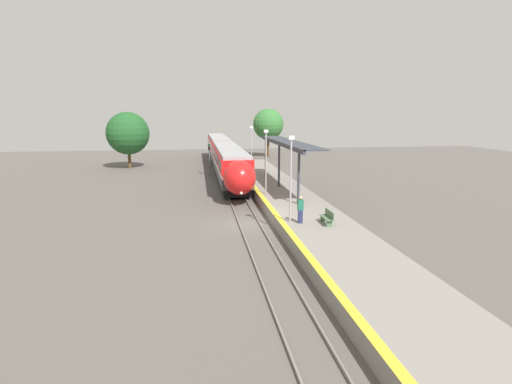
# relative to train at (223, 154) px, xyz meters

# --- Properties ---
(ground_plane) EXTENTS (120.00, 120.00, 0.00)m
(ground_plane) POSITION_rel_train_xyz_m (0.00, -26.39, -2.30)
(ground_plane) COLOR #56514C
(rail_left) EXTENTS (0.08, 90.00, 0.15)m
(rail_left) POSITION_rel_train_xyz_m (-0.72, -26.39, -2.23)
(rail_left) COLOR slate
(rail_left) RESTS_ON ground_plane
(rail_right) EXTENTS (0.08, 90.00, 0.15)m
(rail_right) POSITION_rel_train_xyz_m (0.72, -26.39, -2.23)
(rail_right) COLOR slate
(rail_right) RESTS_ON ground_plane
(train) EXTENTS (2.91, 44.12, 4.02)m
(train) POSITION_rel_train_xyz_m (0.00, 0.00, 0.00)
(train) COLOR black
(train) RESTS_ON ground_plane
(platform_right) EXTENTS (4.95, 64.00, 0.86)m
(platform_right) POSITION_rel_train_xyz_m (4.06, -26.39, -1.87)
(platform_right) COLOR gray
(platform_right) RESTS_ON ground_plane
(platform_bench) EXTENTS (0.44, 1.61, 0.89)m
(platform_bench) POSITION_rel_train_xyz_m (4.52, -30.22, -0.97)
(platform_bench) COLOR #4C6B4C
(platform_bench) RESTS_ON platform_right
(person_waiting) EXTENTS (0.36, 0.23, 1.77)m
(person_waiting) POSITION_rel_train_xyz_m (2.88, -29.72, -0.52)
(person_waiting) COLOR navy
(person_waiting) RESTS_ON platform_right
(railway_signal) EXTENTS (0.28, 0.28, 3.97)m
(railway_signal) POSITION_rel_train_xyz_m (-2.01, -3.84, 0.15)
(railway_signal) COLOR #59595E
(railway_signal) RESTS_ON ground_plane
(lamppost_near) EXTENTS (0.36, 0.20, 5.52)m
(lamppost_near) POSITION_rel_train_xyz_m (2.31, -29.30, 1.70)
(lamppost_near) COLOR #9E9EA3
(lamppost_near) RESTS_ON platform_right
(lamppost_mid) EXTENTS (0.36, 0.20, 5.52)m
(lamppost_mid) POSITION_rel_train_xyz_m (2.31, -20.12, 1.70)
(lamppost_mid) COLOR #9E9EA3
(lamppost_mid) RESTS_ON platform_right
(lamppost_far) EXTENTS (0.36, 0.20, 5.52)m
(lamppost_far) POSITION_rel_train_xyz_m (2.31, -10.95, 1.70)
(lamppost_far) COLOR #9E9EA3
(lamppost_far) RESTS_ON platform_right
(station_canopy) EXTENTS (2.02, 17.76, 4.31)m
(station_canopy) POSITION_rel_train_xyz_m (4.69, -16.98, 2.57)
(station_canopy) COLOR #333842
(station_canopy) RESTS_ON platform_right
(background_tree_left) EXTENTS (5.95, 5.95, 7.91)m
(background_tree_left) POSITION_rel_train_xyz_m (-13.03, 4.86, 2.63)
(background_tree_left) COLOR brown
(background_tree_left) RESTS_ON ground_plane
(background_tree_right) EXTENTS (5.42, 5.42, 8.48)m
(background_tree_right) POSITION_rel_train_xyz_m (9.14, 16.95, 3.45)
(background_tree_right) COLOR brown
(background_tree_right) RESTS_ON ground_plane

